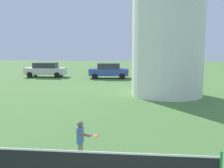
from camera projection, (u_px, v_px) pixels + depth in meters
name	position (u px, v px, depth m)	size (l,w,h in m)	color
tennis_net	(103.00, 165.00, 6.11)	(5.10, 0.06, 1.10)	#238E4C
player_far	(81.00, 139.00, 7.90)	(0.70, 0.52, 1.18)	#9E937F
parked_car_cream	(46.00, 70.00, 29.95)	(4.39, 1.97, 1.56)	silver
parked_car_blue	(109.00, 71.00, 28.74)	(4.21, 2.21, 1.56)	#334C99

